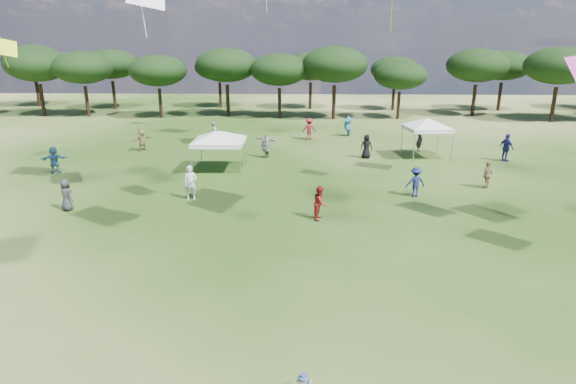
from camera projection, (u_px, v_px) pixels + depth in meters
name	position (u px, v px, depth m)	size (l,w,h in m)	color
tree_line	(325.00, 66.00, 53.35)	(108.78, 17.63, 7.77)	black
tent_left	(219.00, 133.00, 30.14)	(6.38, 6.38, 2.89)	gray
tent_right	(428.00, 120.00, 33.48)	(5.72, 5.72, 3.15)	gray
toddler	(304.00, 384.00, 11.23)	(0.38, 0.42, 0.53)	black
festival_crowd	(289.00, 146.00, 34.00)	(30.85, 22.47, 1.93)	silver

